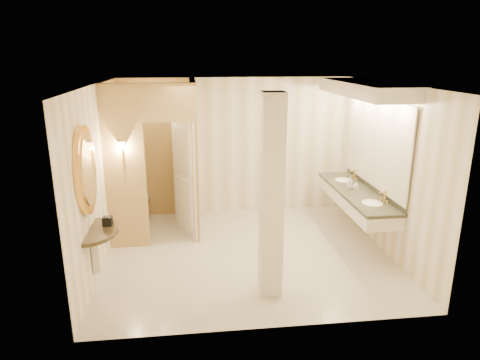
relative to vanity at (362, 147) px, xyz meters
name	(u,v)px	position (x,y,z in m)	size (l,w,h in m)	color
floor	(247,253)	(-1.98, -0.40, -1.63)	(4.50, 4.50, 0.00)	beige
ceiling	(248,84)	(-1.98, -0.40, 1.07)	(4.50, 4.50, 0.00)	white
wall_back	(234,147)	(-1.98, 1.60, -0.28)	(4.50, 0.02, 2.70)	white
wall_front	(272,222)	(-1.98, -2.40, -0.28)	(4.50, 0.02, 2.70)	white
wall_left	(98,178)	(-4.23, -0.40, -0.28)	(0.02, 4.00, 2.70)	white
wall_right	(387,169)	(0.27, -0.40, -0.28)	(0.02, 4.00, 2.70)	white
toilet_closet	(176,159)	(-3.10, 0.57, -0.24)	(1.50, 1.55, 2.70)	tan
wall_sconce	(122,147)	(-3.90, 0.03, 0.10)	(0.14, 0.14, 0.42)	gold
vanity	(362,147)	(0.00, 0.00, 0.00)	(0.75, 2.55, 2.09)	white
console_shelf	(88,197)	(-4.19, -1.24, -0.29)	(0.90, 0.90, 1.90)	black
pillar	(272,199)	(-1.84, -1.62, -0.28)	(0.28, 0.28, 2.70)	white
tissue_box	(107,221)	(-4.01, -1.09, -0.69)	(0.12, 0.12, 0.12)	black
toilet	(140,201)	(-3.87, 1.35, -1.27)	(0.40, 0.71, 0.72)	white
soap_bottle_a	(356,186)	(-0.02, 0.05, -0.69)	(0.06, 0.06, 0.13)	beige
soap_bottle_b	(355,186)	(-0.04, 0.09, -0.70)	(0.08, 0.08, 0.10)	silver
soap_bottle_c	(350,183)	(-0.12, 0.11, -0.65)	(0.08, 0.08, 0.21)	#C6B28C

